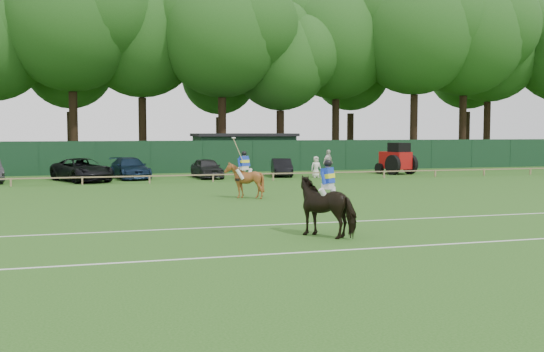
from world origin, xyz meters
name	(u,v)px	position (x,y,z in m)	size (l,w,h in m)	color
ground	(282,220)	(0.00, 0.00, 0.00)	(160.00, 160.00, 0.00)	#1E4C14
horse_dark	(328,206)	(0.33, -3.64, 0.92)	(0.99, 2.17, 1.83)	black
horse_chestnut	(244,180)	(0.52, 7.80, 0.87)	(1.40, 1.57, 1.73)	brown
suv_black	(82,170)	(-7.01, 20.78, 0.74)	(2.46, 5.33, 1.48)	black
sedan_navy	(130,168)	(-3.90, 22.19, 0.71)	(1.99, 4.90, 1.42)	#13243D
hatch_grey	(207,168)	(1.22, 21.26, 0.69)	(1.62, 4.04, 1.38)	#28292B
estate_black	(282,167)	(6.72, 21.64, 0.63)	(1.33, 3.82, 1.26)	black
spectator_left	(243,168)	(3.54, 20.22, 0.74)	(0.96, 0.55, 1.48)	silver
spectator_mid	(328,163)	(9.66, 20.04, 0.96)	(1.12, 0.47, 1.92)	silver
spectator_right	(316,167)	(8.61, 19.65, 0.74)	(0.72, 0.47, 1.48)	white
rider_dark	(328,181)	(0.34, -3.65, 1.71)	(0.80, 0.71, 1.41)	silver
rider_chestnut	(244,164)	(0.52, 7.79, 1.64)	(0.98, 0.52, 2.05)	silver
pitch_lines	(316,235)	(0.00, -3.50, 0.01)	(60.00, 5.10, 0.01)	silver
pitch_rail	(197,175)	(0.00, 18.00, 0.45)	(62.10, 0.10, 0.50)	#997F5B
perimeter_fence	(177,157)	(0.00, 27.00, 1.25)	(92.08, 0.08, 2.50)	#14351E
utility_shed	(244,151)	(6.00, 30.00, 1.54)	(8.40, 4.40, 3.04)	#14331E
tree_row	(187,167)	(2.00, 35.00, 0.00)	(96.00, 12.00, 21.00)	#26561C
tractor	(397,159)	(15.71, 21.35, 1.12)	(2.46, 3.16, 2.36)	#AB100F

